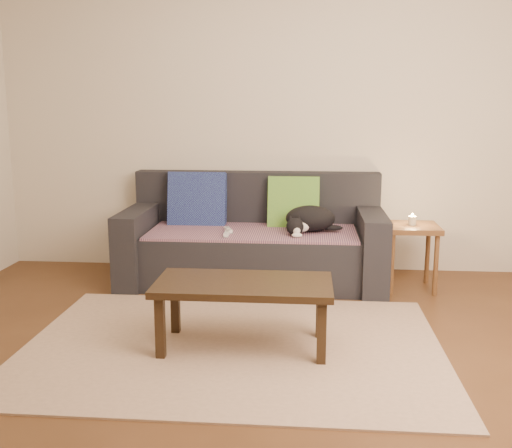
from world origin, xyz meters
name	(u,v)px	position (x,y,z in m)	size (l,w,h in m)	color
ground	(230,357)	(0.00, 0.00, 0.00)	(4.50, 4.50, 0.00)	brown
back_wall	(258,121)	(0.00, 2.00, 1.30)	(4.50, 0.04, 2.60)	beige
sofa	(254,244)	(0.00, 1.57, 0.31)	(2.10, 0.94, 0.87)	#232328
throw_blanket	(253,232)	(0.00, 1.48, 0.43)	(1.66, 0.74, 0.02)	#3F284B
cushion_navy	(197,201)	(-0.50, 1.74, 0.63)	(0.49, 0.12, 0.49)	#141351
cushion_green	(293,203)	(0.32, 1.74, 0.63)	(0.43, 0.11, 0.43)	#0D5535
cat	(309,219)	(0.45, 1.48, 0.54)	(0.50, 0.48, 0.21)	black
wii_remote_a	(227,234)	(-0.18, 1.28, 0.46)	(0.15, 0.04, 0.03)	white
wii_remote_b	(228,230)	(-0.19, 1.41, 0.46)	(0.15, 0.04, 0.03)	white
side_table	(411,236)	(1.25, 1.44, 0.42)	(0.41, 0.41, 0.52)	brown
candle	(412,220)	(1.25, 1.44, 0.55)	(0.06, 0.06, 0.09)	beige
rug	(233,346)	(0.00, 0.15, 0.01)	(2.50, 1.80, 0.01)	tan
coffee_table	(244,290)	(0.07, 0.14, 0.36)	(1.04, 0.52, 0.42)	black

